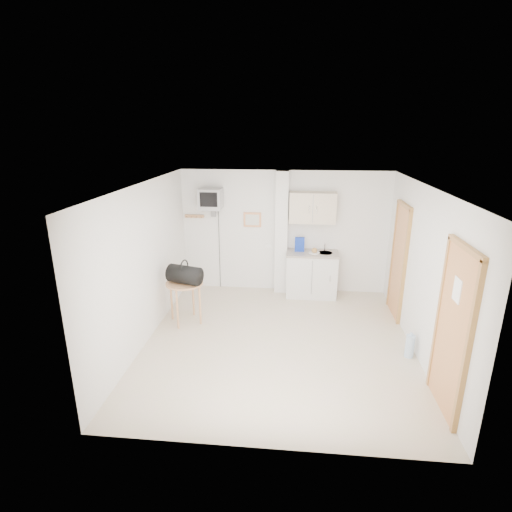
# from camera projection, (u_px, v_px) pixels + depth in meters

# --- Properties ---
(ground) EXTENTS (4.50, 4.50, 0.00)m
(ground) POSITION_uv_depth(u_px,v_px,m) (278.00, 342.00, 6.41)
(ground) COLOR beige
(ground) RESTS_ON ground
(room_envelope) EXTENTS (4.24, 4.54, 2.55)m
(room_envelope) POSITION_uv_depth(u_px,v_px,m) (296.00, 249.00, 6.00)
(room_envelope) COLOR white
(room_envelope) RESTS_ON ground
(kitchenette) EXTENTS (1.03, 0.58, 2.10)m
(kitchenette) POSITION_uv_depth(u_px,v_px,m) (312.00, 257.00, 8.01)
(kitchenette) COLOR silver
(kitchenette) RESTS_ON ground
(crt_television) EXTENTS (0.44, 0.45, 2.15)m
(crt_television) POSITION_uv_depth(u_px,v_px,m) (211.00, 200.00, 7.87)
(crt_television) COLOR slate
(crt_television) RESTS_ON ground
(round_table) EXTENTS (0.64, 0.64, 0.75)m
(round_table) POSITION_uv_depth(u_px,v_px,m) (185.00, 288.00, 6.90)
(round_table) COLOR #AA7A4C
(round_table) RESTS_ON ground
(duffel_bag) EXTENTS (0.64, 0.47, 0.42)m
(duffel_bag) POSITION_uv_depth(u_px,v_px,m) (185.00, 274.00, 6.78)
(duffel_bag) COLOR black
(duffel_bag) RESTS_ON round_table
(water_bottle) EXTENTS (0.13, 0.13, 0.40)m
(water_bottle) POSITION_uv_depth(u_px,v_px,m) (410.00, 346.00, 5.95)
(water_bottle) COLOR #A1BCD9
(water_bottle) RESTS_ON ground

